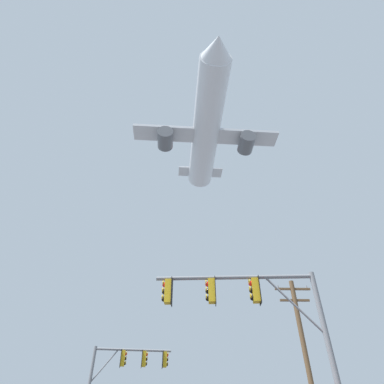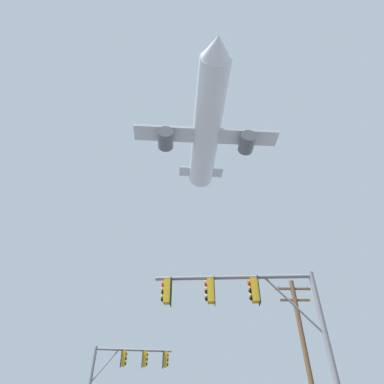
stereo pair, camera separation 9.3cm
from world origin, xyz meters
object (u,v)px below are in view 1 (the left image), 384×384
(signal_pole_far, at_px, (124,371))
(utility_pole, at_px, (306,356))
(airplane, at_px, (206,130))
(signal_pole_near, at_px, (255,312))

(signal_pole_far, bearing_deg, utility_pole, -20.46)
(utility_pole, distance_m, airplane, 32.26)
(utility_pole, bearing_deg, signal_pole_near, -119.30)
(signal_pole_near, xyz_separation_m, airplane, (0.03, 17.78, 30.05))
(signal_pole_near, relative_size, utility_pole, 0.72)
(signal_pole_far, distance_m, utility_pole, 11.30)
(utility_pole, height_order, airplane, airplane)
(signal_pole_near, bearing_deg, airplane, 89.89)
(signal_pole_near, distance_m, signal_pole_far, 13.00)
(utility_pole, xyz_separation_m, airplane, (-4.07, 10.48, 30.24))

